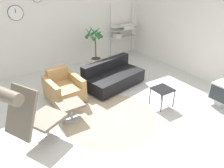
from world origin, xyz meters
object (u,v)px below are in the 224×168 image
(couch_low, at_px, (113,77))
(side_table, at_px, (163,91))
(shelf_unit, at_px, (124,30))
(potted_plant, at_px, (95,50))
(armchair_red, at_px, (64,89))
(lounge_chair, at_px, (28,112))
(ottoman, at_px, (71,107))
(crt_television, at_px, (224,93))

(couch_low, height_order, side_table, couch_low)
(shelf_unit, bearing_deg, potted_plant, -163.60)
(potted_plant, bearing_deg, armchair_red, -139.30)
(lounge_chair, relative_size, potted_plant, 0.94)
(armchair_red, bearing_deg, lounge_chair, 46.64)
(ottoman, height_order, potted_plant, potted_plant)
(couch_low, distance_m, side_table, 1.48)
(side_table, relative_size, crt_television, 0.80)
(crt_television, bearing_deg, potted_plant, 18.85)
(armchair_red, height_order, potted_plant, potted_plant)
(armchair_red, distance_m, couch_low, 1.36)
(couch_low, relative_size, crt_television, 3.17)
(crt_television, bearing_deg, couch_low, 35.03)
(couch_low, xyz_separation_m, potted_plant, (0.27, 1.43, 0.32))
(potted_plant, bearing_deg, ottoman, -129.14)
(ottoman, distance_m, shelf_unit, 4.15)
(couch_low, bearing_deg, ottoman, 14.81)
(ottoman, distance_m, crt_television, 3.38)
(potted_plant, relative_size, shelf_unit, 0.76)
(armchair_red, distance_m, crt_television, 3.65)
(potted_plant, xyz_separation_m, shelf_unit, (1.36, 0.40, 0.35))
(lounge_chair, height_order, ottoman, lounge_chair)
(couch_low, xyz_separation_m, crt_television, (1.56, -2.15, 0.05))
(lounge_chair, relative_size, armchair_red, 1.41)
(ottoman, bearing_deg, crt_television, -24.01)
(ottoman, height_order, crt_television, crt_television)
(side_table, distance_m, potted_plant, 2.86)
(ottoman, distance_m, side_table, 2.02)
(lounge_chair, xyz_separation_m, side_table, (2.79, -0.19, -0.35))
(lounge_chair, bearing_deg, ottoman, 90.00)
(lounge_chair, relative_size, ottoman, 2.55)
(lounge_chair, distance_m, couch_low, 2.74)
(crt_television, relative_size, potted_plant, 0.40)
(armchair_red, xyz_separation_m, couch_low, (1.35, -0.03, -0.02))
(ottoman, height_order, shelf_unit, shelf_unit)
(potted_plant, bearing_deg, lounge_chair, -135.16)
(side_table, relative_size, potted_plant, 0.32)
(lounge_chair, distance_m, shelf_unit, 5.06)
(couch_low, height_order, shelf_unit, shelf_unit)
(lounge_chair, distance_m, potted_plant, 3.77)
(side_table, height_order, potted_plant, potted_plant)
(lounge_chair, distance_m, side_table, 2.82)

